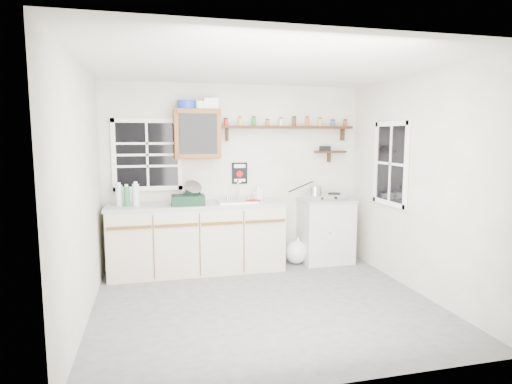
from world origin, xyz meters
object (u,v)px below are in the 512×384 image
at_px(right_cabinet, 325,230).
at_px(upper_cabinet, 197,134).
at_px(dish_rack, 189,197).
at_px(hotplate, 325,196).
at_px(main_cabinet, 197,237).
at_px(spice_shelf, 288,127).

distance_m(right_cabinet, upper_cabinet, 2.26).
distance_m(dish_rack, hotplate, 1.91).
bearing_deg(right_cabinet, upper_cabinet, 176.24).
height_order(main_cabinet, spice_shelf, spice_shelf).
bearing_deg(spice_shelf, right_cabinet, -19.75).
xyz_separation_m(right_cabinet, hotplate, (-0.03, -0.02, 0.49)).
xyz_separation_m(main_cabinet, spice_shelf, (1.31, 0.21, 1.47)).
height_order(main_cabinet, dish_rack, dish_rack).
xyz_separation_m(right_cabinet, dish_rack, (-1.94, -0.13, 0.56)).
xyz_separation_m(upper_cabinet, hotplate, (1.77, -0.14, -0.88)).
height_order(spice_shelf, dish_rack, spice_shelf).
bearing_deg(spice_shelf, dish_rack, -167.48).
bearing_deg(right_cabinet, dish_rack, -176.25).
xyz_separation_m(upper_cabinet, spice_shelf, (1.28, 0.07, 0.10)).
distance_m(upper_cabinet, dish_rack, 0.85).
distance_m(main_cabinet, right_cabinet, 1.84).
bearing_deg(spice_shelf, upper_cabinet, -176.90).
bearing_deg(main_cabinet, right_cabinet, 0.79).
bearing_deg(main_cabinet, upper_cabinet, 76.32).
xyz_separation_m(main_cabinet, hotplate, (1.80, 0.01, 0.49)).
distance_m(main_cabinet, upper_cabinet, 1.37).
xyz_separation_m(right_cabinet, upper_cabinet, (-1.80, 0.12, 1.37)).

